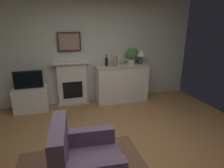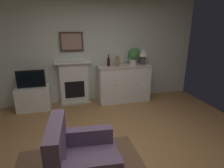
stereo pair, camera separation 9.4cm
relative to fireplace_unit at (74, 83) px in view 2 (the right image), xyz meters
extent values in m
cube|color=#9E7042|center=(0.58, -2.35, -0.60)|extent=(5.43, 5.01, 0.10)
cube|color=silver|center=(0.58, 0.13, 0.79)|extent=(5.43, 0.06, 2.68)
cube|color=white|center=(0.00, 0.01, -0.02)|extent=(0.70, 0.18, 1.05)
cube|color=tan|center=(0.00, -0.09, -0.53)|extent=(0.77, 0.20, 0.03)
cube|color=black|center=(0.00, -0.09, -0.16)|extent=(0.48, 0.02, 0.42)
cube|color=white|center=(0.00, -0.02, 0.53)|extent=(0.87, 0.27, 0.05)
cube|color=#473323|center=(0.00, 0.05, 1.01)|extent=(0.55, 0.03, 0.45)
cube|color=#9E7A6B|center=(0.00, 0.03, 1.01)|extent=(0.47, 0.01, 0.37)
cube|color=white|center=(1.27, -0.18, -0.08)|extent=(1.33, 0.45, 0.93)
cube|color=beige|center=(1.27, -0.18, 0.39)|extent=(1.36, 0.48, 0.03)
sphere|color=brown|center=(0.97, -0.41, -0.02)|extent=(0.02, 0.02, 0.02)
sphere|color=brown|center=(1.56, -0.41, -0.02)|extent=(0.02, 0.02, 0.02)
cylinder|color=#4C4742|center=(1.77, -0.18, 0.52)|extent=(0.10, 0.10, 0.22)
cone|color=silver|center=(1.77, -0.18, 0.72)|extent=(0.26, 0.26, 0.18)
cylinder|color=#331419|center=(0.87, -0.13, 0.51)|extent=(0.08, 0.08, 0.20)
cylinder|color=#331419|center=(0.87, -0.13, 0.65)|extent=(0.03, 0.03, 0.09)
cylinder|color=silver|center=(1.20, -0.23, 0.41)|extent=(0.06, 0.06, 0.00)
cylinder|color=silver|center=(1.20, -0.23, 0.46)|extent=(0.01, 0.01, 0.09)
cone|color=silver|center=(1.20, -0.23, 0.54)|extent=(0.07, 0.07, 0.07)
cylinder|color=silver|center=(1.31, -0.21, 0.41)|extent=(0.06, 0.06, 0.00)
cylinder|color=silver|center=(1.31, -0.21, 0.46)|extent=(0.01, 0.01, 0.09)
cone|color=silver|center=(1.31, -0.21, 0.54)|extent=(0.07, 0.07, 0.07)
cylinder|color=silver|center=(1.42, -0.14, 0.41)|extent=(0.06, 0.06, 0.00)
cylinder|color=silver|center=(1.42, -0.14, 0.46)|extent=(0.01, 0.01, 0.09)
cone|color=silver|center=(1.42, -0.14, 0.54)|extent=(0.07, 0.07, 0.07)
cylinder|color=#9E7F5B|center=(1.07, -0.23, 0.53)|extent=(0.11, 0.11, 0.24)
sphere|color=#9E7F5B|center=(1.07, -0.23, 0.65)|extent=(0.08, 0.08, 0.08)
cube|color=white|center=(-0.97, -0.16, -0.26)|extent=(0.75, 0.42, 0.57)
cube|color=black|center=(-0.97, -0.18, 0.22)|extent=(0.62, 0.06, 0.40)
cube|color=black|center=(-0.97, -0.22, 0.22)|extent=(0.57, 0.01, 0.35)
cylinder|color=beige|center=(1.53, -0.13, 0.48)|extent=(0.18, 0.18, 0.14)
sphere|color=#3D753D|center=(1.53, -0.13, 0.68)|extent=(0.30, 0.30, 0.30)
sphere|color=#3D753D|center=(1.59, -0.16, 0.75)|extent=(0.18, 0.18, 0.18)
cube|color=#604C66|center=(-0.36, -2.72, 0.12)|extent=(0.23, 0.77, 0.50)
cube|color=#604C66|center=(-0.01, -2.43, -0.02)|extent=(0.73, 0.20, 0.22)
cylinder|color=#473323|center=(0.33, -2.46, -0.50)|extent=(0.05, 0.05, 0.10)
cylinder|color=#473323|center=(-0.35, -2.40, -0.50)|extent=(0.05, 0.05, 0.10)
camera|label=1|loc=(-0.30, -4.59, 1.41)|focal=29.97mm
camera|label=2|loc=(-0.21, -4.62, 1.41)|focal=29.97mm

